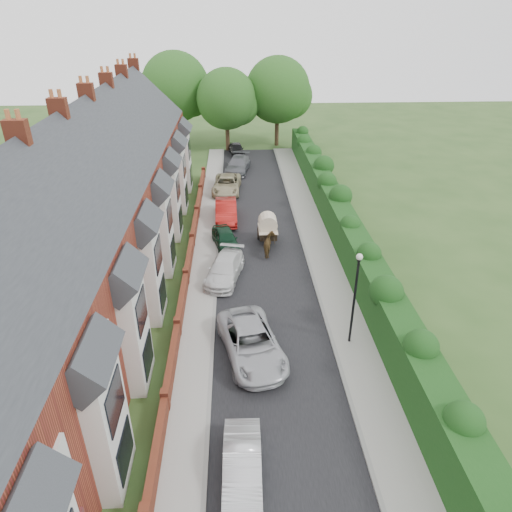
{
  "coord_description": "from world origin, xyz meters",
  "views": [
    {
      "loc": [
        -2.21,
        -14.03,
        15.04
      ],
      "look_at": [
        -1.09,
        9.42,
        2.2
      ],
      "focal_mm": 32.0,
      "sensor_mm": 36.0,
      "label": 1
    }
  ],
  "objects_px": {
    "lamppost": "(356,288)",
    "car_red": "(226,211)",
    "car_green": "(225,239)",
    "car_silver_a": "(242,466)",
    "car_white": "(225,269)",
    "car_silver_b": "(252,343)",
    "car_grey": "(238,165)",
    "car_beige": "(227,184)",
    "horse_cart": "(268,226)",
    "car_black": "(237,149)",
    "horse": "(270,245)"
  },
  "relations": [
    {
      "from": "car_red",
      "to": "horse_cart",
      "type": "xyz_separation_m",
      "value": [
        3.03,
        -4.11,
        0.49
      ]
    },
    {
      "from": "car_silver_a",
      "to": "car_grey",
      "type": "relative_size",
      "value": 0.75
    },
    {
      "from": "car_silver_a",
      "to": "car_white",
      "type": "height_order",
      "value": "car_white"
    },
    {
      "from": "car_silver_a",
      "to": "car_green",
      "type": "bearing_deg",
      "value": 93.59
    },
    {
      "from": "car_white",
      "to": "horse_cart",
      "type": "relative_size",
      "value": 1.5
    },
    {
      "from": "car_silver_a",
      "to": "car_white",
      "type": "relative_size",
      "value": 0.84
    },
    {
      "from": "lamppost",
      "to": "car_green",
      "type": "relative_size",
      "value": 1.36
    },
    {
      "from": "car_grey",
      "to": "horse",
      "type": "bearing_deg",
      "value": -73.66
    },
    {
      "from": "car_green",
      "to": "lamppost",
      "type": "bearing_deg",
      "value": -72.53
    },
    {
      "from": "lamppost",
      "to": "car_grey",
      "type": "distance_m",
      "value": 28.41
    },
    {
      "from": "lamppost",
      "to": "car_silver_b",
      "type": "bearing_deg",
      "value": -171.95
    },
    {
      "from": "horse",
      "to": "horse_cart",
      "type": "height_order",
      "value": "horse_cart"
    },
    {
      "from": "car_silver_a",
      "to": "horse_cart",
      "type": "xyz_separation_m",
      "value": [
        2.23,
        18.82,
        0.63
      ]
    },
    {
      "from": "car_silver_a",
      "to": "horse_cart",
      "type": "relative_size",
      "value": 1.27
    },
    {
      "from": "car_silver_b",
      "to": "car_red",
      "type": "bearing_deg",
      "value": 82.06
    },
    {
      "from": "car_beige",
      "to": "horse_cart",
      "type": "xyz_separation_m",
      "value": [
        3.03,
        -10.48,
        0.55
      ]
    },
    {
      "from": "car_silver_a",
      "to": "car_black",
      "type": "bearing_deg",
      "value": 90.75
    },
    {
      "from": "car_grey",
      "to": "car_black",
      "type": "xyz_separation_m",
      "value": [
        -0.08,
        6.33,
        -0.1
      ]
    },
    {
      "from": "car_silver_a",
      "to": "horse",
      "type": "distance_m",
      "value": 17.05
    },
    {
      "from": "car_green",
      "to": "horse",
      "type": "distance_m",
      "value": 3.34
    },
    {
      "from": "car_red",
      "to": "lamppost",
      "type": "bearing_deg",
      "value": -69.11
    },
    {
      "from": "car_silver_a",
      "to": "car_green",
      "type": "xyz_separation_m",
      "value": [
        -0.81,
        18.3,
        0.0
      ]
    },
    {
      "from": "car_silver_b",
      "to": "lamppost",
      "type": "bearing_deg",
      "value": -4.8
    },
    {
      "from": "car_white",
      "to": "car_beige",
      "type": "distance_m",
      "value": 15.35
    },
    {
      "from": "car_silver_a",
      "to": "car_red",
      "type": "relative_size",
      "value": 0.82
    },
    {
      "from": "car_silver_b",
      "to": "car_black",
      "type": "bearing_deg",
      "value": 77.76
    },
    {
      "from": "car_red",
      "to": "car_silver_b",
      "type": "bearing_deg",
      "value": -86.53
    },
    {
      "from": "lamppost",
      "to": "car_silver_b",
      "type": "distance_m",
      "value": 5.65
    },
    {
      "from": "car_grey",
      "to": "car_silver_a",
      "type": "bearing_deg",
      "value": -80.17
    },
    {
      "from": "horse_cart",
      "to": "lamppost",
      "type": "bearing_deg",
      "value": -73.65
    },
    {
      "from": "car_black",
      "to": "car_red",
      "type": "bearing_deg",
      "value": -99.94
    },
    {
      "from": "car_white",
      "to": "car_black",
      "type": "bearing_deg",
      "value": 100.8
    },
    {
      "from": "car_green",
      "to": "car_red",
      "type": "bearing_deg",
      "value": 77.16
    },
    {
      "from": "car_silver_a",
      "to": "car_grey",
      "type": "bearing_deg",
      "value": 90.58
    },
    {
      "from": "car_silver_b",
      "to": "car_white",
      "type": "bearing_deg",
      "value": 88.0
    },
    {
      "from": "car_green",
      "to": "car_grey",
      "type": "xyz_separation_m",
      "value": [
        1.11,
        16.85,
        0.11
      ]
    },
    {
      "from": "car_silver_a",
      "to": "car_beige",
      "type": "relative_size",
      "value": 0.75
    },
    {
      "from": "car_beige",
      "to": "car_silver_a",
      "type": "bearing_deg",
      "value": -84.12
    },
    {
      "from": "car_grey",
      "to": "horse_cart",
      "type": "bearing_deg",
      "value": -72.95
    },
    {
      "from": "car_beige",
      "to": "car_grey",
      "type": "distance_m",
      "value": 5.96
    },
    {
      "from": "car_silver_b",
      "to": "car_black",
      "type": "height_order",
      "value": "car_silver_b"
    },
    {
      "from": "lamppost",
      "to": "car_red",
      "type": "height_order",
      "value": "lamppost"
    },
    {
      "from": "car_black",
      "to": "horse_cart",
      "type": "distance_m",
      "value": 22.75
    },
    {
      "from": "car_black",
      "to": "horse_cart",
      "type": "xyz_separation_m",
      "value": [
        2.0,
        -22.66,
        0.63
      ]
    },
    {
      "from": "car_silver_b",
      "to": "car_beige",
      "type": "bearing_deg",
      "value": 80.69
    },
    {
      "from": "lamppost",
      "to": "horse_cart",
      "type": "distance_m",
      "value": 12.12
    },
    {
      "from": "car_white",
      "to": "lamppost",
      "type": "bearing_deg",
      "value": -32.94
    },
    {
      "from": "car_silver_b",
      "to": "car_grey",
      "type": "bearing_deg",
      "value": 77.74
    },
    {
      "from": "lamppost",
      "to": "car_white",
      "type": "bearing_deg",
      "value": 134.12
    },
    {
      "from": "horse_cart",
      "to": "car_grey",
      "type": "bearing_deg",
      "value": 96.73
    }
  ]
}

